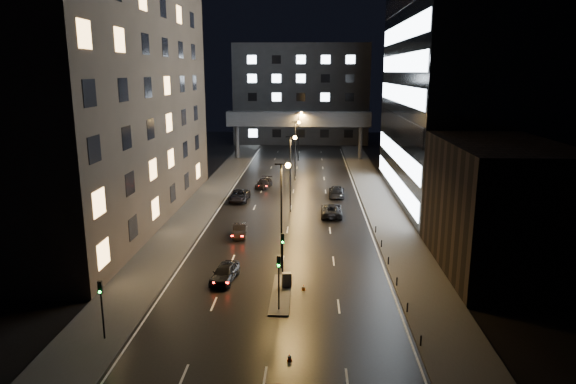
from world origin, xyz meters
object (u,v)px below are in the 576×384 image
object	(u,v)px
car_away_c	(239,196)
car_away_d	(264,183)
utility_cabinet	(287,280)
car_toward_b	(337,191)
car_toward_a	(332,210)
car_away_a	(225,273)
car_away_b	(240,230)

from	to	relation	value
car_away_c	car_away_d	world-z (taller)	car_away_c
utility_cabinet	car_toward_b	bearing A→B (deg)	70.17
car_toward_a	utility_cabinet	xyz separation A→B (m)	(-4.69, -22.92, -0.02)
car_away_d	car_toward_a	world-z (taller)	car_toward_a
car_away_c	car_away_d	xyz separation A→B (m)	(2.73, 8.93, -0.05)
car_away_a	car_away_b	distance (m)	12.69
car_away_a	car_toward_b	xyz separation A→B (m)	(11.41, 32.11, 0.03)
car_away_d	car_away_c	bearing A→B (deg)	-99.59
car_toward_b	utility_cabinet	bearing A→B (deg)	82.71
car_away_a	car_away_b	xyz separation A→B (m)	(-0.42, 12.68, -0.10)
car_away_c	car_away_d	distance (m)	9.34
car_away_b	utility_cabinet	bearing A→B (deg)	-72.05
car_away_b	car_toward_b	size ratio (longest dim) A/B	0.74
car_toward_a	car_toward_b	xyz separation A→B (m)	(1.14, 10.53, 0.02)
utility_cabinet	car_away_d	bearing A→B (deg)	88.13
utility_cabinet	car_away_c	bearing A→B (deg)	95.41
car_away_b	car_away_c	world-z (taller)	car_away_c
car_away_c	car_toward_b	xyz separation A→B (m)	(14.10, 3.33, 0.04)
car_toward_b	car_toward_a	bearing A→B (deg)	86.41
car_away_a	utility_cabinet	world-z (taller)	car_away_a
car_away_a	car_away_b	size ratio (longest dim) A/B	1.11
car_away_a	car_away_d	distance (m)	37.71
car_toward_b	utility_cabinet	xyz separation A→B (m)	(-5.84, -33.44, -0.04)
car_away_a	car_toward_a	bearing A→B (deg)	72.32
car_toward_b	car_away_c	bearing A→B (deg)	15.91
car_away_b	car_toward_a	world-z (taller)	car_toward_a
car_away_c	utility_cabinet	world-z (taller)	car_away_c
car_away_c	car_toward_b	bearing A→B (deg)	14.46
car_away_a	car_away_d	xyz separation A→B (m)	(0.04, 37.71, -0.05)
car_toward_a	utility_cabinet	size ratio (longest dim) A/B	4.61
car_toward_b	car_away_b	bearing A→B (deg)	61.29
car_away_d	utility_cabinet	bearing A→B (deg)	-74.51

